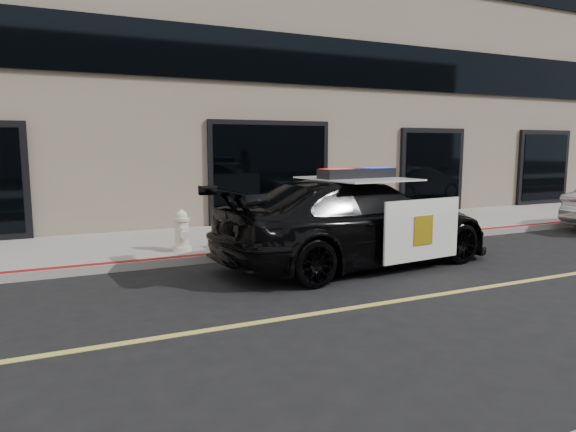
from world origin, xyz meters
name	(u,v)px	position (x,y,z in m)	size (l,w,h in m)	color
ground	(499,286)	(0.00, 0.00, 0.00)	(120.00, 120.00, 0.00)	black
sidewalk_n	(334,231)	(0.00, 5.25, 0.07)	(60.00, 3.50, 0.15)	gray
building_n	(256,29)	(0.00, 10.50, 6.00)	(60.00, 7.00, 12.00)	#756856
police_car	(357,222)	(-1.27, 2.22, 0.81)	(3.32, 5.94, 1.80)	black
fire_hydrant	(182,231)	(-4.10, 4.12, 0.54)	(0.37, 0.52, 0.82)	#EBE8CF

